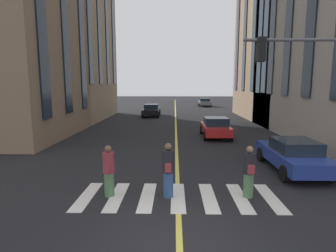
{
  "coord_description": "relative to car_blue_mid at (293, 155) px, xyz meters",
  "views": [
    {
      "loc": [
        -5.83,
        0.12,
        3.65
      ],
      "look_at": [
        8.13,
        0.45,
        1.54
      ],
      "focal_mm": 29.56,
      "sensor_mm": 36.0,
      "label": 1
    }
  ],
  "objects": [
    {
      "name": "car_black_trailing",
      "position": [
        20.31,
        7.7,
        0.0
      ],
      "size": [
        4.4,
        1.95,
        1.37
      ],
      "color": "black",
      "rests_on": "ground_plane"
    },
    {
      "name": "crosswalk_marking",
      "position": [
        -2.92,
        4.9,
        -0.7
      ],
      "size": [
        2.4,
        6.45,
        0.01
      ],
      "color": "silver",
      "rests_on": "ground_plane"
    },
    {
      "name": "pedestrian_companion",
      "position": [
        -2.91,
        5.22,
        0.2
      ],
      "size": [
        0.5,
        0.38,
        1.8
      ],
      "color": "#2D4C7F",
      "rests_on": "ground_plane"
    },
    {
      "name": "building_right_far",
      "position": [
        17.82,
        -6.64,
        9.82
      ],
      "size": [
        14.22,
        8.21,
        21.05
      ],
      "color": "#846B51",
      "rests_on": "ground_plane"
    },
    {
      "name": "car_grey_far",
      "position": [
        35.06,
        0.0,
        0.0
      ],
      "size": [
        4.4,
        1.95,
        1.37
      ],
      "color": "slate",
      "rests_on": "ground_plane"
    },
    {
      "name": "ground_plane",
      "position": [
        -5.67,
        4.9,
        -0.7
      ],
      "size": [
        160.0,
        160.0,
        0.0
      ],
      "primitive_type": "plane",
      "color": "black"
    },
    {
      "name": "pedestrian_far",
      "position": [
        -2.87,
        7.16,
        0.15
      ],
      "size": [
        0.5,
        0.38,
        1.7
      ],
      "color": "#4C724C",
      "rests_on": "ground_plane"
    },
    {
      "name": "car_blue_mid",
      "position": [
        0.0,
        0.0,
        0.0
      ],
      "size": [
        4.4,
        1.95,
        1.37
      ],
      "color": "navy",
      "rests_on": "ground_plane"
    },
    {
      "name": "lane_centre_line",
      "position": [
        14.33,
        4.9,
        -0.7
      ],
      "size": [
        80.0,
        0.16,
        0.01
      ],
      "color": "#D8C64C",
      "rests_on": "ground_plane"
    },
    {
      "name": "traffic_light_mast",
      "position": [
        -0.65,
        -0.43,
        3.21
      ],
      "size": [
        0.36,
        4.59,
        5.5
      ],
      "color": "#595B60",
      "rests_on": "ground_plane"
    },
    {
      "name": "car_red_near",
      "position": [
        7.52,
        2.17,
        -0.0
      ],
      "size": [
        3.9,
        1.89,
        1.4
      ],
      "color": "#B21E1E",
      "rests_on": "ground_plane"
    },
    {
      "name": "pedestrian_near",
      "position": [
        -2.86,
        2.62,
        0.15
      ],
      "size": [
        0.5,
        0.38,
        1.71
      ],
      "color": "#4C724C",
      "rests_on": "ground_plane"
    }
  ]
}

